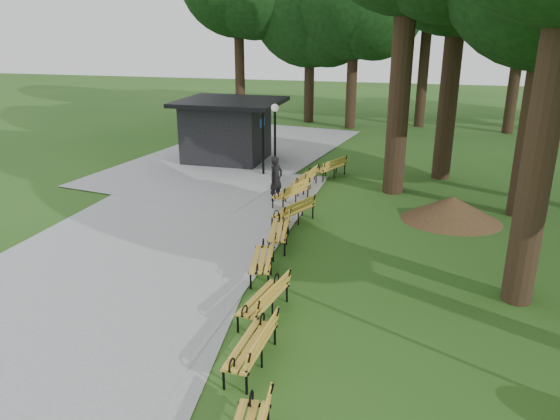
% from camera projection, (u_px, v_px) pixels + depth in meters
% --- Properties ---
extents(ground, '(100.00, 100.00, 0.00)m').
position_uv_depth(ground, '(250.00, 295.00, 13.09)').
color(ground, '#224D16').
rests_on(ground, ground).
extents(path, '(12.00, 38.00, 0.06)m').
position_uv_depth(path, '(155.00, 235.00, 16.73)').
color(path, gray).
rests_on(path, ground).
extents(person, '(0.65, 0.73, 1.69)m').
position_uv_depth(person, '(276.00, 179.00, 19.68)').
color(person, black).
rests_on(person, ground).
extents(kiosk, '(4.76, 4.16, 2.92)m').
position_uv_depth(kiosk, '(226.00, 130.00, 25.33)').
color(kiosk, black).
rests_on(kiosk, ground).
extents(lamp_post, '(0.32, 0.32, 3.10)m').
position_uv_depth(lamp_post, '(275.00, 125.00, 22.39)').
color(lamp_post, black).
rests_on(lamp_post, ground).
extents(dirt_mound, '(2.77, 2.77, 0.86)m').
position_uv_depth(dirt_mound, '(452.00, 209.00, 17.82)').
color(dirt_mound, '#47301C').
rests_on(dirt_mound, ground).
extents(bench_1, '(0.76, 1.94, 0.88)m').
position_uv_depth(bench_1, '(251.00, 346.00, 10.26)').
color(bench_1, gold).
rests_on(bench_1, ground).
extents(bench_2, '(0.96, 1.98, 0.88)m').
position_uv_depth(bench_2, '(263.00, 299.00, 12.00)').
color(bench_2, gold).
rests_on(bench_2, ground).
extents(bench_3, '(0.97, 1.98, 0.88)m').
position_uv_depth(bench_3, '(262.00, 259.00, 14.00)').
color(bench_3, gold).
rests_on(bench_3, ground).
extents(bench_4, '(0.94, 1.98, 0.88)m').
position_uv_depth(bench_4, '(279.00, 231.00, 15.90)').
color(bench_4, gold).
rests_on(bench_4, ground).
extents(bench_5, '(1.37, 1.99, 0.88)m').
position_uv_depth(bench_5, '(293.00, 211.00, 17.57)').
color(bench_5, gold).
rests_on(bench_5, ground).
extents(bench_6, '(1.28, 2.00, 0.88)m').
position_uv_depth(bench_6, '(291.00, 193.00, 19.47)').
color(bench_6, gold).
rests_on(bench_6, ground).
extents(bench_7, '(0.86, 1.96, 0.88)m').
position_uv_depth(bench_7, '(305.00, 179.00, 21.22)').
color(bench_7, gold).
rests_on(bench_7, ground).
extents(bench_8, '(1.40, 1.99, 0.88)m').
position_uv_depth(bench_8, '(330.00, 168.00, 22.82)').
color(bench_8, gold).
rests_on(bench_8, ground).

